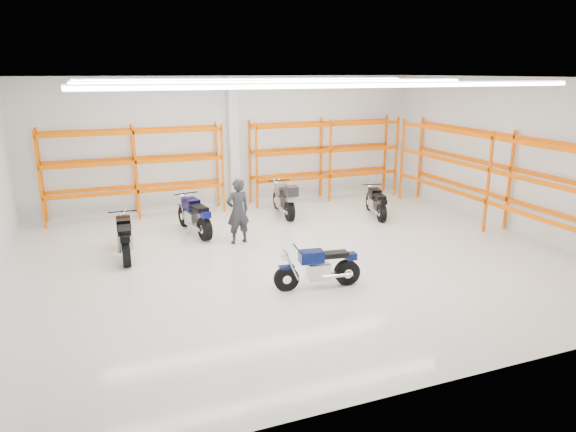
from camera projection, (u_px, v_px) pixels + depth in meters
name	position (u px, v px, depth m)	size (l,w,h in m)	color
ground	(295.00, 257.00, 13.29)	(14.00, 14.00, 0.00)	beige
room_shell	(296.00, 130.00, 12.42)	(14.02, 12.02, 4.51)	silver
motorcycle_main	(321.00, 268.00, 11.32)	(1.98, 0.66, 0.97)	black
motorcycle_back_a	(125.00, 238.00, 13.16)	(0.73, 2.21, 1.09)	black
motorcycle_back_b	(195.00, 217.00, 15.05)	(0.80, 2.28, 1.13)	black
motorcycle_back_c	(285.00, 200.00, 16.91)	(0.73, 2.30, 1.18)	black
motorcycle_back_d	(376.00, 203.00, 16.88)	(0.82, 1.97, 0.98)	black
standing_man	(238.00, 211.00, 14.16)	(0.67, 0.44, 1.83)	black
structural_column	(233.00, 142.00, 17.90)	(0.32, 0.32, 4.50)	white
pallet_racking_back_left	(135.00, 163.00, 16.55)	(5.67, 0.87, 3.00)	#FF7201
pallet_racking_back_right	(326.00, 152.00, 18.91)	(5.67, 0.87, 3.00)	#FF7201
pallet_racking_side	(500.00, 171.00, 15.05)	(0.87, 9.07, 3.00)	#FF7201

